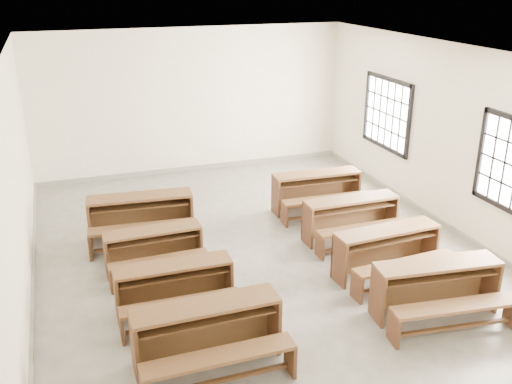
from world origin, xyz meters
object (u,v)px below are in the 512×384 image
object	(u,v)px
desk_set_3	(141,215)
desk_set_7	(317,189)
desk_set_4	(438,286)
desk_set_2	(154,247)
desk_set_5	(388,249)
desk_set_6	(352,216)
desk_set_0	(208,331)
desk_set_1	(175,285)

from	to	relation	value
desk_set_3	desk_set_7	xyz separation A→B (m)	(3.35, 0.15, -0.02)
desk_set_4	desk_set_2	bearing A→B (deg)	150.01
desk_set_5	desk_set_3	bearing A→B (deg)	140.24
desk_set_4	desk_set_5	size ratio (longest dim) A/B	1.05
desk_set_7	desk_set_3	bearing A→B (deg)	-174.65
desk_set_6	desk_set_7	distance (m)	1.33
desk_set_4	desk_set_7	size ratio (longest dim) A/B	1.03
desk_set_2	desk_set_3	distance (m)	1.14
desk_set_0	desk_set_3	size ratio (longest dim) A/B	0.94
desk_set_3	desk_set_4	distance (m)	4.91
desk_set_5	desk_set_2	bearing A→B (deg)	155.13
desk_set_1	desk_set_2	distance (m)	1.25
desk_set_3	desk_set_5	xyz separation A→B (m)	(3.28, -2.46, -0.03)
desk_set_5	desk_set_7	bearing A→B (deg)	85.62
desk_set_3	desk_set_7	size ratio (longest dim) A/B	1.06
desk_set_1	desk_set_6	size ratio (longest dim) A/B	0.96
desk_set_1	desk_set_4	size ratio (longest dim) A/B	0.88
desk_set_2	desk_set_3	world-z (taller)	desk_set_3
desk_set_0	desk_set_4	size ratio (longest dim) A/B	0.97
desk_set_2	desk_set_7	distance (m)	3.58
desk_set_0	desk_set_3	world-z (taller)	desk_set_3
desk_set_2	desk_set_5	distance (m)	3.53
desk_set_3	desk_set_5	size ratio (longest dim) A/B	1.08
desk_set_6	desk_set_7	world-z (taller)	desk_set_7
desk_set_1	desk_set_3	size ratio (longest dim) A/B	0.86
desk_set_3	desk_set_4	xyz separation A→B (m)	(3.32, -3.62, -0.02)
desk_set_0	desk_set_1	size ratio (longest dim) A/B	1.09
desk_set_3	desk_set_5	world-z (taller)	desk_set_3
desk_set_0	desk_set_2	bearing A→B (deg)	94.35
desk_set_0	desk_set_7	xyz separation A→B (m)	(3.14, 3.74, -0.01)
desk_set_5	desk_set_6	xyz separation A→B (m)	(0.08, 1.27, -0.00)
desk_set_7	desk_set_5	bearing A→B (deg)	-88.59
desk_set_7	desk_set_6	bearing A→B (deg)	-86.39
desk_set_2	desk_set_7	bearing A→B (deg)	20.34
desk_set_1	desk_set_4	bearing A→B (deg)	-19.67
desk_set_0	desk_set_5	bearing A→B (deg)	20.05
desk_set_2	desk_set_6	bearing A→B (deg)	-1.54
desk_set_0	desk_set_4	xyz separation A→B (m)	(3.11, -0.03, -0.01)
desk_set_4	desk_set_7	xyz separation A→B (m)	(0.03, 3.77, -0.00)
desk_set_0	desk_set_7	distance (m)	4.88
desk_set_6	desk_set_5	bearing A→B (deg)	-93.36
desk_set_0	desk_set_6	bearing A→B (deg)	37.11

